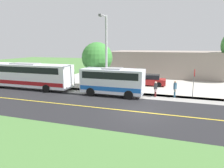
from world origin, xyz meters
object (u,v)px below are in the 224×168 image
at_px(transit_bus_rear, 26,74).
at_px(pedestrian_with_bags, 175,88).
at_px(commercial_building, 173,63).
at_px(stop_sign, 194,78).
at_px(pedestrian_waiting, 156,89).
at_px(parked_car_near, 149,80).
at_px(shuttle_bus_front, 113,80).
at_px(tree_curbside, 97,58).
at_px(street_light_pole, 106,52).

relative_size(transit_bus_rear, pedestrian_with_bags, 7.04).
bearing_deg(commercial_building, stop_sign, 8.46).
height_order(pedestrian_waiting, commercial_building, commercial_building).
relative_size(pedestrian_with_bags, parked_car_near, 0.38).
bearing_deg(transit_bus_rear, commercial_building, 135.13).
relative_size(pedestrian_with_bags, stop_sign, 0.59).
height_order(transit_bus_rear, parked_car_near, transit_bus_rear).
xyz_separation_m(shuttle_bus_front, transit_bus_rear, (-0.03, -11.09, 0.11)).
xyz_separation_m(parked_car_near, commercial_building, (-10.47, 2.79, 1.40)).
xyz_separation_m(tree_curbside, commercial_building, (-14.00, 8.65, -1.63)).
bearing_deg(pedestrian_waiting, transit_bus_rear, -87.25).
distance_m(shuttle_bus_front, transit_bus_rear, 11.09).
distance_m(pedestrian_waiting, street_light_pole, 6.42).
xyz_separation_m(shuttle_bus_front, stop_sign, (-1.63, 8.01, 0.37)).
height_order(shuttle_bus_front, transit_bus_rear, transit_bus_rear).
bearing_deg(parked_car_near, stop_sign, 46.36).
bearing_deg(commercial_building, pedestrian_waiting, -4.79).
bearing_deg(shuttle_bus_front, street_light_pole, -115.45).
xyz_separation_m(pedestrian_with_bags, tree_curbside, (-1.80, -9.18, 2.80)).
relative_size(tree_curbside, commercial_building, 0.26).
height_order(stop_sign, tree_curbside, tree_curbside).
bearing_deg(shuttle_bus_front, parked_car_near, 155.47).
relative_size(transit_bus_rear, tree_curbside, 2.15).
bearing_deg(stop_sign, parked_car_near, -133.64).
bearing_deg(pedestrian_with_bags, parked_car_near, -148.07).
xyz_separation_m(stop_sign, parked_car_near, (-4.83, -5.06, -1.28)).
height_order(stop_sign, parked_car_near, stop_sign).
height_order(shuttle_bus_front, pedestrian_with_bags, shuttle_bus_front).
xyz_separation_m(stop_sign, street_light_pole, (1.22, -8.88, 2.56)).
height_order(street_light_pole, parked_car_near, street_light_pole).
bearing_deg(parked_car_near, pedestrian_with_bags, 31.93).
bearing_deg(tree_curbside, pedestrian_waiting, 73.49).
bearing_deg(street_light_pole, pedestrian_with_bags, 95.76).
height_order(pedestrian_with_bags, street_light_pole, street_light_pole).
height_order(stop_sign, commercial_building, commercial_building).
distance_m(pedestrian_with_bags, commercial_building, 15.85).
bearing_deg(transit_bus_rear, tree_curbside, 109.56).
distance_m(pedestrian_with_bags, tree_curbside, 9.77).
relative_size(street_light_pole, commercial_building, 0.39).
xyz_separation_m(pedestrian_waiting, tree_curbside, (-2.16, -7.29, 2.87)).
relative_size(shuttle_bus_front, street_light_pole, 0.81).
distance_m(shuttle_bus_front, stop_sign, 8.19).
distance_m(shuttle_bus_front, pedestrian_waiting, 4.51).
xyz_separation_m(shuttle_bus_front, commercial_building, (-16.93, 5.74, 0.49)).
height_order(pedestrian_waiting, tree_curbside, tree_curbside).
distance_m(transit_bus_rear, commercial_building, 23.85).
distance_m(street_light_pole, parked_car_near, 8.12).
xyz_separation_m(street_light_pole, parked_car_near, (-6.05, 3.81, -3.84)).
xyz_separation_m(pedestrian_with_bags, pedestrian_waiting, (0.36, -1.89, -0.07)).
xyz_separation_m(street_light_pole, commercial_building, (-16.52, 6.60, -2.44)).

